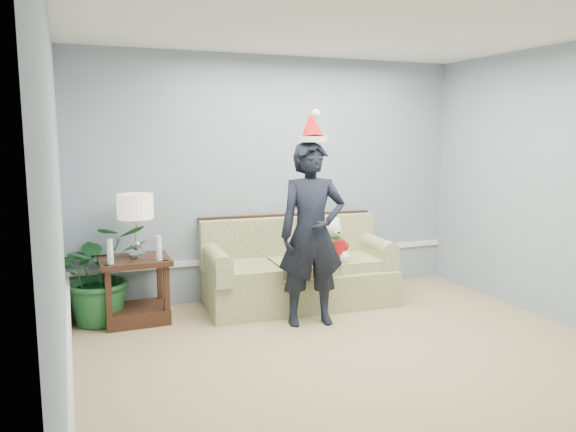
# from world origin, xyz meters

# --- Properties ---
(room_shell) EXTENTS (4.54, 5.04, 2.74)m
(room_shell) POSITION_xyz_m (0.00, 0.00, 1.35)
(room_shell) COLOR #9D8965
(room_shell) RESTS_ON ground
(wainscot_trim) EXTENTS (4.49, 4.99, 0.06)m
(wainscot_trim) POSITION_xyz_m (-1.18, 1.18, 0.45)
(wainscot_trim) COLOR white
(wainscot_trim) RESTS_ON room_shell
(sofa) EXTENTS (2.07, 0.99, 0.94)m
(sofa) POSITION_xyz_m (0.11, 2.08, 0.33)
(sofa) COLOR #566932
(sofa) RESTS_ON room_shell
(side_table) EXTENTS (0.67, 0.56, 0.65)m
(side_table) POSITION_xyz_m (-1.62, 2.09, 0.25)
(side_table) COLOR #3E2316
(side_table) RESTS_ON room_shell
(table_lamp) EXTENTS (0.35, 0.35, 0.62)m
(table_lamp) POSITION_xyz_m (-1.58, 2.14, 1.12)
(table_lamp) COLOR silver
(table_lamp) RESTS_ON side_table
(candle_pair) EXTENTS (0.51, 0.06, 0.24)m
(candle_pair) POSITION_xyz_m (-1.63, 1.91, 0.76)
(candle_pair) COLOR silver
(candle_pair) RESTS_ON side_table
(houseplant) EXTENTS (1.02, 0.92, 1.00)m
(houseplant) POSITION_xyz_m (-1.93, 2.19, 0.50)
(houseplant) COLOR #23612E
(houseplant) RESTS_ON room_shell
(man) EXTENTS (0.71, 0.53, 1.78)m
(man) POSITION_xyz_m (-0.02, 1.41, 0.89)
(man) COLOR black
(man) RESTS_ON room_shell
(santa_hat) EXTENTS (0.30, 0.33, 0.31)m
(santa_hat) POSITION_xyz_m (-0.02, 1.43, 1.90)
(santa_hat) COLOR white
(santa_hat) RESTS_ON man
(teddy_bear) EXTENTS (0.34, 0.36, 0.48)m
(teddy_bear) POSITION_xyz_m (0.40, 1.83, 0.67)
(teddy_bear) COLOR white
(teddy_bear) RESTS_ON sofa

